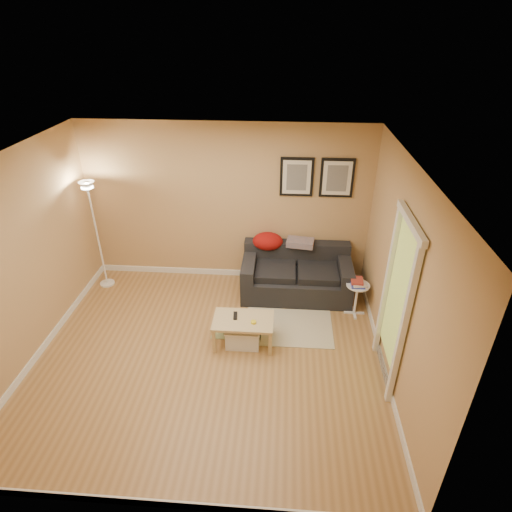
% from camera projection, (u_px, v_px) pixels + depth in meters
% --- Properties ---
extents(floor, '(4.50, 4.50, 0.00)m').
position_uv_depth(floor, '(210.00, 355.00, 5.55)').
color(floor, '#A77B47').
rests_on(floor, ground).
extents(ceiling, '(4.50, 4.50, 0.00)m').
position_uv_depth(ceiling, '(196.00, 163.00, 4.26)').
color(ceiling, white).
rests_on(ceiling, wall_back).
extents(wall_back, '(4.50, 0.00, 4.50)m').
position_uv_depth(wall_back, '(227.00, 205.00, 6.63)').
color(wall_back, tan).
rests_on(wall_back, ground).
extents(wall_front, '(4.50, 0.00, 4.50)m').
position_uv_depth(wall_front, '(156.00, 411.00, 3.17)').
color(wall_front, tan).
rests_on(wall_front, ground).
extents(wall_left, '(0.00, 4.00, 4.00)m').
position_uv_depth(wall_left, '(19.00, 264.00, 5.05)').
color(wall_left, tan).
rests_on(wall_left, ground).
extents(wall_right, '(0.00, 4.00, 4.00)m').
position_uv_depth(wall_right, '(400.00, 279.00, 4.76)').
color(wall_right, tan).
rests_on(wall_right, ground).
extents(baseboard_back, '(4.50, 0.02, 0.10)m').
position_uv_depth(baseboard_back, '(229.00, 272.00, 7.24)').
color(baseboard_back, white).
rests_on(baseboard_back, ground).
extents(baseboard_front, '(4.50, 0.02, 0.10)m').
position_uv_depth(baseboard_front, '(173.00, 504.00, 3.80)').
color(baseboard_front, white).
rests_on(baseboard_front, ground).
extents(baseboard_left, '(0.02, 4.00, 0.10)m').
position_uv_depth(baseboard_left, '(46.00, 344.00, 5.67)').
color(baseboard_left, white).
rests_on(baseboard_left, ground).
extents(baseboard_right, '(0.02, 4.00, 0.10)m').
position_uv_depth(baseboard_right, '(382.00, 361.00, 5.38)').
color(baseboard_right, white).
rests_on(baseboard_right, ground).
extents(sofa, '(1.70, 0.90, 0.75)m').
position_uv_depth(sofa, '(296.00, 273.00, 6.61)').
color(sofa, black).
rests_on(sofa, ground).
extents(red_throw, '(0.48, 0.36, 0.28)m').
position_uv_depth(red_throw, '(268.00, 241.00, 6.70)').
color(red_throw, maroon).
rests_on(red_throw, sofa).
extents(plaid_throw, '(0.45, 0.32, 0.10)m').
position_uv_depth(plaid_throw, '(300.00, 243.00, 6.64)').
color(plaid_throw, '#A87762').
rests_on(plaid_throw, sofa).
extents(framed_print_left, '(0.50, 0.04, 0.60)m').
position_uv_depth(framed_print_left, '(297.00, 177.00, 6.29)').
color(framed_print_left, black).
rests_on(framed_print_left, wall_back).
extents(framed_print_right, '(0.50, 0.04, 0.60)m').
position_uv_depth(framed_print_right, '(337.00, 178.00, 6.25)').
color(framed_print_right, black).
rests_on(framed_print_right, wall_back).
extents(area_rug, '(1.25, 0.85, 0.01)m').
position_uv_depth(area_rug, '(289.00, 327.00, 6.04)').
color(area_rug, beige).
rests_on(area_rug, ground).
extents(green_runner, '(0.70, 0.50, 0.01)m').
position_uv_depth(green_runner, '(237.00, 328.00, 6.02)').
color(green_runner, '#668C4C').
rests_on(green_runner, ground).
extents(coffee_table, '(0.88, 0.63, 0.40)m').
position_uv_depth(coffee_table, '(243.00, 331.00, 5.66)').
color(coffee_table, tan).
rests_on(coffee_table, ground).
extents(remote_control, '(0.06, 0.16, 0.02)m').
position_uv_depth(remote_control, '(235.00, 316.00, 5.61)').
color(remote_control, black).
rests_on(remote_control, coffee_table).
extents(tape_roll, '(0.07, 0.07, 0.03)m').
position_uv_depth(tape_roll, '(254.00, 322.00, 5.49)').
color(tape_roll, yellow).
rests_on(tape_roll, coffee_table).
extents(storage_bin, '(0.46, 0.34, 0.28)m').
position_uv_depth(storage_bin, '(243.00, 336.00, 5.67)').
color(storage_bin, white).
rests_on(storage_bin, ground).
extents(side_table, '(0.34, 0.34, 0.52)m').
position_uv_depth(side_table, '(356.00, 299.00, 6.20)').
color(side_table, white).
rests_on(side_table, ground).
extents(book_stack, '(0.19, 0.26, 0.08)m').
position_uv_depth(book_stack, '(357.00, 282.00, 6.05)').
color(book_stack, '#3745A6').
rests_on(book_stack, side_table).
extents(floor_lamp, '(0.23, 0.23, 1.80)m').
position_uv_depth(floor_lamp, '(98.00, 239.00, 6.60)').
color(floor_lamp, white).
rests_on(floor_lamp, ground).
extents(doorway, '(0.12, 1.01, 2.13)m').
position_uv_depth(doorway, '(394.00, 307.00, 4.77)').
color(doorway, white).
rests_on(doorway, ground).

